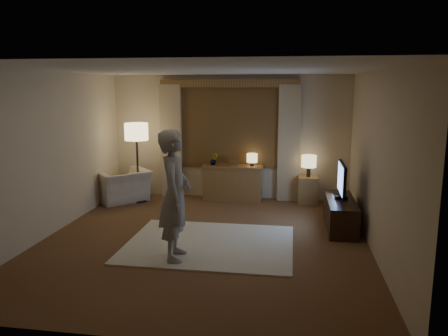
% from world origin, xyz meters
% --- Properties ---
extents(room, '(5.04, 5.54, 2.64)m').
position_xyz_m(room, '(0.00, 0.50, 1.33)').
color(room, brown).
rests_on(room, ground).
extents(rug, '(2.50, 2.00, 0.02)m').
position_xyz_m(rug, '(0.12, -0.16, 0.01)').
color(rug, silver).
rests_on(rug, floor).
extents(sideboard, '(1.20, 0.40, 0.70)m').
position_xyz_m(sideboard, '(0.11, 2.50, 0.35)').
color(sideboard, brown).
rests_on(sideboard, floor).
extents(picture_frame, '(0.16, 0.02, 0.20)m').
position_xyz_m(picture_frame, '(0.11, 2.50, 0.80)').
color(picture_frame, brown).
rests_on(picture_frame, sideboard).
extents(plant, '(0.17, 0.13, 0.30)m').
position_xyz_m(plant, '(-0.29, 2.50, 0.85)').
color(plant, '#999999').
rests_on(plant, sideboard).
extents(table_lamp_sideboard, '(0.22, 0.22, 0.30)m').
position_xyz_m(table_lamp_sideboard, '(0.51, 2.50, 0.90)').
color(table_lamp_sideboard, black).
rests_on(table_lamp_sideboard, sideboard).
extents(floor_lamp, '(0.47, 0.47, 1.63)m').
position_xyz_m(floor_lamp, '(-1.82, 2.10, 1.37)').
color(floor_lamp, black).
rests_on(floor_lamp, floor).
extents(armchair, '(1.34, 1.34, 0.66)m').
position_xyz_m(armchair, '(-2.15, 2.05, 0.33)').
color(armchair, beige).
rests_on(armchair, floor).
extents(side_table, '(0.40, 0.40, 0.56)m').
position_xyz_m(side_table, '(1.66, 2.45, 0.28)').
color(side_table, brown).
rests_on(side_table, floor).
extents(table_lamp_side, '(0.30, 0.30, 0.44)m').
position_xyz_m(table_lamp_side, '(1.66, 2.45, 0.87)').
color(table_lamp_side, black).
rests_on(table_lamp_side, side_table).
extents(tv_stand, '(0.45, 1.40, 0.50)m').
position_xyz_m(tv_stand, '(2.15, 0.95, 0.25)').
color(tv_stand, black).
rests_on(tv_stand, floor).
extents(tv, '(0.21, 0.86, 0.62)m').
position_xyz_m(tv, '(2.15, 0.95, 0.84)').
color(tv, black).
rests_on(tv, tv_stand).
extents(person, '(0.50, 0.69, 1.79)m').
position_xyz_m(person, '(-0.24, -0.79, 0.91)').
color(person, gray).
rests_on(person, rug).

